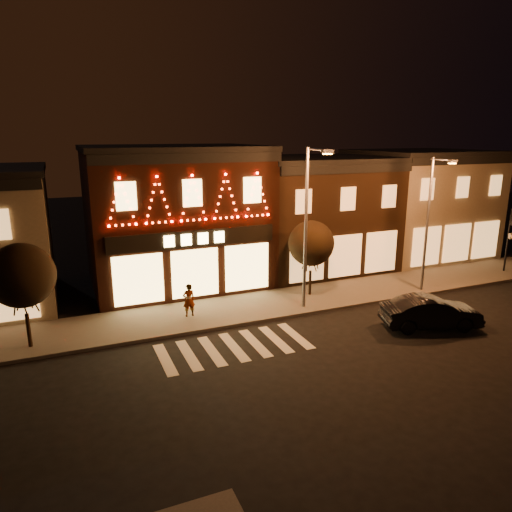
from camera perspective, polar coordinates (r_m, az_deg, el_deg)
ground at (r=17.43m, az=2.03°, el=-16.23°), size 120.00×120.00×0.00m
sidewalk_far at (r=24.75m, az=-1.57°, el=-6.37°), size 44.00×4.00×0.15m
building_pulp at (r=28.65m, az=-9.76°, el=4.82°), size 10.20×8.34×8.30m
building_right_a at (r=32.20m, az=7.00°, el=5.26°), size 9.20×8.28×7.50m
building_right_b at (r=37.44m, az=19.13°, el=6.10°), size 9.20×8.28×7.80m
traffic_signal_far at (r=34.50m, az=28.70°, el=3.11°), size 0.38×0.48×4.17m
streetlamp_mid at (r=23.46m, az=6.42°, el=4.74°), size 0.53×1.87×8.18m
streetlamp_right at (r=27.83m, az=20.47°, el=4.72°), size 0.50×1.74×7.57m
tree_left at (r=21.52m, az=-26.62°, el=-2.15°), size 2.70×2.70×4.51m
tree_right at (r=25.97m, az=6.73°, el=1.54°), size 2.53×2.53×4.22m
dark_sedan at (r=23.79m, az=20.49°, el=-6.46°), size 4.86×2.88×1.51m
pedestrian at (r=23.48m, az=-8.17°, el=-5.32°), size 0.62×0.42×1.67m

